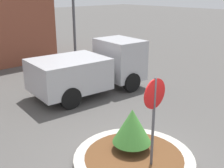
% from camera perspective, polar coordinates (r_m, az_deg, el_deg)
% --- Properties ---
extents(ground_plane, '(120.00, 120.00, 0.00)m').
position_cam_1_polar(ground_plane, '(7.94, 4.43, -15.44)').
color(ground_plane, '#514F4C').
extents(traffic_island, '(3.26, 3.26, 0.17)m').
position_cam_1_polar(traffic_island, '(7.89, 4.45, -14.93)').
color(traffic_island, '#BCB7AD').
rests_on(traffic_island, ground_plane).
extents(stop_sign, '(0.75, 0.07, 2.50)m').
position_cam_1_polar(stop_sign, '(6.83, 8.53, -4.79)').
color(stop_sign, '#4C4C51').
rests_on(stop_sign, ground_plane).
extents(island_shrub, '(1.08, 1.08, 1.22)m').
position_cam_1_polar(island_shrub, '(7.79, 4.10, -8.47)').
color(island_shrub, brown).
rests_on(island_shrub, traffic_island).
extents(utility_truck, '(5.29, 2.76, 2.23)m').
position_cam_1_polar(utility_truck, '(12.51, -4.20, 3.26)').
color(utility_truck, '#B2B2B7').
rests_on(utility_truck, ground_plane).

